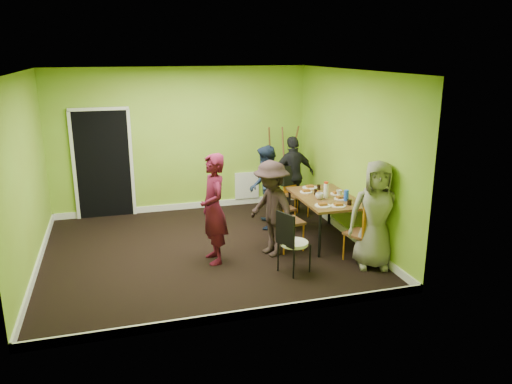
# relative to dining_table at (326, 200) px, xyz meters

# --- Properties ---
(ground) EXTENTS (5.00, 5.00, 0.00)m
(ground) POSITION_rel_dining_table_xyz_m (-2.05, 0.07, -0.70)
(ground) COLOR black
(ground) RESTS_ON ground
(room_walls) EXTENTS (5.04, 4.54, 2.82)m
(room_walls) POSITION_rel_dining_table_xyz_m (-2.07, 0.12, 0.29)
(room_walls) COLOR #87A82B
(room_walls) RESTS_ON ground
(dining_table) EXTENTS (0.90, 1.50, 0.75)m
(dining_table) POSITION_rel_dining_table_xyz_m (0.00, 0.00, 0.00)
(dining_table) COLOR black
(dining_table) RESTS_ON ground
(chair_left_far) EXTENTS (0.42, 0.41, 0.89)m
(chair_left_far) POSITION_rel_dining_table_xyz_m (-0.62, 0.58, -0.19)
(chair_left_far) COLOR orange
(chair_left_far) RESTS_ON ground
(chair_left_near) EXTENTS (0.48, 0.48, 1.01)m
(chair_left_near) POSITION_rel_dining_table_xyz_m (-0.82, -0.26, -0.13)
(chair_left_near) COLOR orange
(chair_left_near) RESTS_ON ground
(chair_back_end) EXTENTS (0.51, 0.56, 0.97)m
(chair_back_end) POSITION_rel_dining_table_xyz_m (-0.09, 1.40, -0.01)
(chair_back_end) COLOR orange
(chair_back_end) RESTS_ON ground
(chair_front_end) EXTENTS (0.50, 0.51, 0.93)m
(chair_front_end) POSITION_rel_dining_table_xyz_m (0.17, -1.04, -0.17)
(chair_front_end) COLOR orange
(chair_front_end) RESTS_ON ground
(chair_bentwood) EXTENTS (0.48, 0.47, 0.92)m
(chair_bentwood) POSITION_rel_dining_table_xyz_m (-1.01, -1.10, -0.18)
(chair_bentwood) COLOR black
(chair_bentwood) RESTS_ON ground
(easel) EXTENTS (0.66, 0.62, 1.64)m
(easel) POSITION_rel_dining_table_xyz_m (-0.06, 2.10, 0.12)
(easel) COLOR brown
(easel) RESTS_ON ground
(plate_near_left) EXTENTS (0.21, 0.21, 0.01)m
(plate_near_left) POSITION_rel_dining_table_xyz_m (-0.22, 0.34, 0.06)
(plate_near_left) COLOR white
(plate_near_left) RESTS_ON dining_table
(plate_near_right) EXTENTS (0.25, 0.25, 0.01)m
(plate_near_right) POSITION_rel_dining_table_xyz_m (-0.26, -0.46, 0.06)
(plate_near_right) COLOR white
(plate_near_right) RESTS_ON dining_table
(plate_far_back) EXTENTS (0.26, 0.26, 0.01)m
(plate_far_back) POSITION_rel_dining_table_xyz_m (-0.05, 0.58, 0.06)
(plate_far_back) COLOR white
(plate_far_back) RESTS_ON dining_table
(plate_far_front) EXTENTS (0.23, 0.23, 0.01)m
(plate_far_front) POSITION_rel_dining_table_xyz_m (-0.03, -0.54, 0.06)
(plate_far_front) COLOR white
(plate_far_front) RESTS_ON dining_table
(plate_wall_back) EXTENTS (0.23, 0.23, 0.01)m
(plate_wall_back) POSITION_rel_dining_table_xyz_m (0.24, 0.08, 0.06)
(plate_wall_back) COLOR white
(plate_wall_back) RESTS_ON dining_table
(plate_wall_front) EXTENTS (0.22, 0.22, 0.01)m
(plate_wall_front) POSITION_rel_dining_table_xyz_m (0.18, -0.19, 0.06)
(plate_wall_front) COLOR white
(plate_wall_front) RESTS_ON dining_table
(thermos) EXTENTS (0.08, 0.08, 0.24)m
(thermos) POSITION_rel_dining_table_xyz_m (-0.03, -0.06, 0.18)
(thermos) COLOR white
(thermos) RESTS_ON dining_table
(blue_bottle) EXTENTS (0.08, 0.08, 0.18)m
(blue_bottle) POSITION_rel_dining_table_xyz_m (0.22, -0.31, 0.14)
(blue_bottle) COLOR blue
(blue_bottle) RESTS_ON dining_table
(orange_bottle) EXTENTS (0.03, 0.03, 0.08)m
(orange_bottle) POSITION_rel_dining_table_xyz_m (-0.09, 0.13, 0.09)
(orange_bottle) COLOR orange
(orange_bottle) RESTS_ON dining_table
(glass_mid) EXTENTS (0.07, 0.07, 0.10)m
(glass_mid) POSITION_rel_dining_table_xyz_m (-0.11, 0.16, 0.10)
(glass_mid) COLOR black
(glass_mid) RESTS_ON dining_table
(glass_back) EXTENTS (0.06, 0.06, 0.09)m
(glass_back) POSITION_rel_dining_table_xyz_m (0.05, 0.44, 0.10)
(glass_back) COLOR black
(glass_back) RESTS_ON dining_table
(glass_front) EXTENTS (0.07, 0.07, 0.09)m
(glass_front) POSITION_rel_dining_table_xyz_m (0.17, -0.53, 0.10)
(glass_front) COLOR black
(glass_front) RESTS_ON dining_table
(cup_a) EXTENTS (0.13, 0.13, 0.10)m
(cup_a) POSITION_rel_dining_table_xyz_m (-0.16, -0.10, 0.11)
(cup_a) COLOR white
(cup_a) RESTS_ON dining_table
(cup_b) EXTENTS (0.10, 0.10, 0.09)m
(cup_b) POSITION_rel_dining_table_xyz_m (0.25, 0.02, 0.10)
(cup_b) COLOR white
(cup_b) RESTS_ON dining_table
(person_standing) EXTENTS (0.44, 0.63, 1.66)m
(person_standing) POSITION_rel_dining_table_xyz_m (-1.97, -0.38, 0.14)
(person_standing) COLOR #500D24
(person_standing) RESTS_ON ground
(person_left_far) EXTENTS (0.74, 0.85, 1.49)m
(person_left_far) POSITION_rel_dining_table_xyz_m (-0.79, 0.86, 0.05)
(person_left_far) COLOR #162137
(person_left_far) RESTS_ON ground
(person_left_near) EXTENTS (0.82, 1.09, 1.50)m
(person_left_near) POSITION_rel_dining_table_xyz_m (-1.07, -0.37, 0.05)
(person_left_near) COLOR black
(person_left_near) RESTS_ON ground
(person_back_end) EXTENTS (0.93, 0.49, 1.51)m
(person_back_end) POSITION_rel_dining_table_xyz_m (-0.02, 1.53, 0.06)
(person_back_end) COLOR black
(person_back_end) RESTS_ON ground
(person_front_end) EXTENTS (0.91, 0.75, 1.60)m
(person_front_end) POSITION_rel_dining_table_xyz_m (0.24, -1.22, 0.11)
(person_front_end) COLOR gray
(person_front_end) RESTS_ON ground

